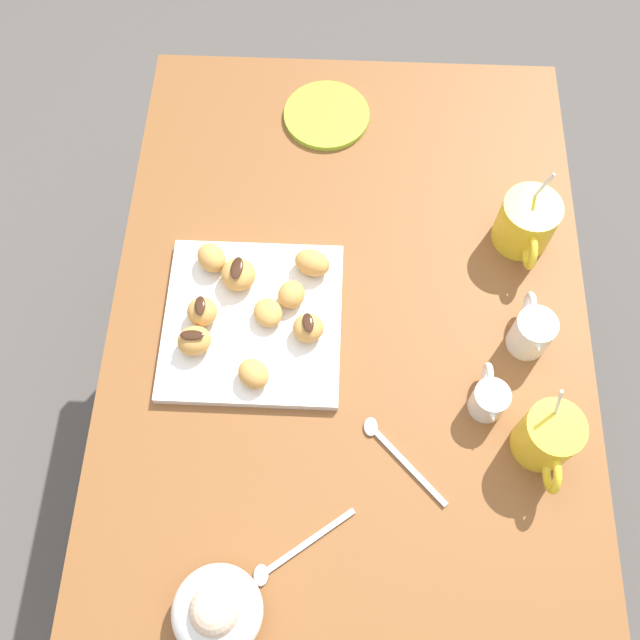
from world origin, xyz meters
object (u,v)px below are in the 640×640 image
Objects in this scene: beignet_2 at (254,374)px; cream_pitcher_white at (532,331)px; coffee_mug_yellow_right at (548,437)px; beignet_5 at (268,313)px; coffee_mug_yellow_left at (527,222)px; beignet_7 at (202,310)px; beignet_1 at (194,341)px; beignet_4 at (238,275)px; chocolate_sauce_pitcher at (489,399)px; saucer_lime_left at (327,115)px; beignet_3 at (211,258)px; dining_table at (346,358)px; ice_cream_bowl at (217,611)px; beignet_0 at (291,294)px; pastry_plate_square at (253,320)px; beignet_6 at (312,263)px; beignet_8 at (308,328)px.

cream_pitcher_white is at bearing 101.29° from beignet_2.
beignet_5 is (-0.18, -0.40, -0.02)m from coffee_mug_yellow_right.
beignet_7 is at bearing -71.34° from coffee_mug_yellow_left.
beignet_1 is 0.91× the size of beignet_4.
chocolate_sauce_pitcher is at bearing -128.64° from coffee_mug_yellow_right.
saucer_lime_left is 2.97× the size of beignet_3.
beignet_2 is at bearing -57.18° from coffee_mug_yellow_left.
dining_table is 0.47m from ice_cream_bowl.
beignet_1 is (0.22, -0.50, -0.01)m from coffee_mug_yellow_left.
beignet_0 is at bearing 132.37° from beignet_5.
coffee_mug_yellow_left is at bearing 110.34° from beignet_0.
coffee_mug_yellow_right is at bearing 67.11° from pastry_plate_square.
beignet_7 is (-0.18, -0.50, -0.01)m from coffee_mug_yellow_right.
dining_table is 22.50× the size of beignet_2.
pastry_plate_square reaches higher than saucer_lime_left.
coffee_mug_yellow_right is (0.18, 0.28, 0.18)m from dining_table.
beignet_0 is at bearing 121.05° from beignet_1.
pastry_plate_square is at bearing -44.46° from beignet_6.
beignet_2 reaches higher than pastry_plate_square.
beignet_8 is at bearing 52.82° from beignet_4.
coffee_mug_yellow_left reaches higher than beignet_5.
beignet_3 is 0.92× the size of beignet_6.
coffee_mug_yellow_left is 2.44× the size of beignet_6.
beignet_8 is (0.06, 0.03, 0.00)m from beignet_0.
beignet_4 reaches higher than beignet_0.
beignet_2 is 1.07× the size of beignet_7.
dining_table is at bearing -122.61° from coffee_mug_yellow_right.
beignet_2 reaches higher than beignet_5.
beignet_7 is at bearing -37.95° from beignet_4.
chocolate_sauce_pitcher reaches higher than saucer_lime_left.
beignet_2 is at bearing 23.27° from beignet_3.
saucer_lime_left is 3.32× the size of beignet_0.
beignet_3 is (0.32, -0.17, 0.03)m from saucer_lime_left.
coffee_mug_yellow_right is at bearing 57.39° from dining_table.
pastry_plate_square is 5.42× the size of beignet_1.
beignet_3 is at bearing 177.55° from beignet_7.
coffee_mug_yellow_left is 0.41m from saucer_lime_left.
cream_pitcher_white reaches higher than beignet_1.
beignet_4 is (-0.24, -0.45, -0.01)m from coffee_mug_yellow_right.
cream_pitcher_white is 1.87× the size of beignet_6.
saucer_lime_left is at bearing 172.62° from ice_cream_bowl.
coffee_mug_yellow_left reaches higher than cream_pitcher_white.
beignet_3 is at bearing -125.88° from beignet_8.
beignet_8 reaches higher than beignet_5.
beignet_4 is (-0.48, -0.02, -0.00)m from ice_cream_bowl.
pastry_plate_square is 4.92× the size of beignet_4.
beignet_0 is 0.16m from beignet_1.
beignet_6 is (-0.50, 0.10, -0.00)m from ice_cream_bowl.
beignet_0 is at bearing 171.52° from ice_cream_bowl.
chocolate_sauce_pitcher reaches higher than beignet_4.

